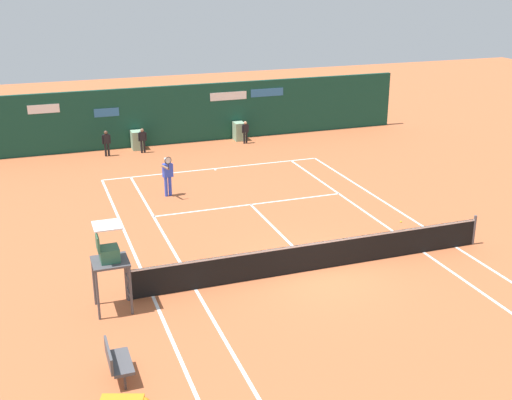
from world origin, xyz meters
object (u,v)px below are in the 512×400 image
ball_kid_left_post (245,131)px  tennis_ball_by_sideline (401,222)px  player_on_baseline (168,173)px  ball_kid_centre_post (143,139)px  player_bench (116,360)px  tennis_ball_mid_court (279,250)px  ball_kid_right_post (106,142)px  umpire_chair (109,256)px

ball_kid_left_post → tennis_ball_by_sideline: bearing=88.6°
player_on_baseline → ball_kid_left_post: 9.18m
ball_kid_centre_post → ball_kid_left_post: bearing=-177.7°
player_bench → ball_kid_centre_post: size_ratio=0.87×
player_on_baseline → tennis_ball_mid_court: player_on_baseline is taller
ball_kid_centre_post → tennis_ball_mid_court: ball_kid_centre_post is taller
player_bench → tennis_ball_by_sideline: 13.25m
ball_kid_left_post → ball_kid_centre_post: (-5.62, 0.00, 0.03)m
ball_kid_right_post → tennis_ball_mid_court: bearing=100.7°
tennis_ball_by_sideline → umpire_chair: bearing=-165.0°
ball_kid_left_post → tennis_ball_by_sideline: size_ratio=18.18×
tennis_ball_mid_court → umpire_chair: bearing=-159.9°
umpire_chair → player_bench: bearing=-6.4°
tennis_ball_by_sideline → player_on_baseline: bearing=142.1°
ball_kid_left_post → tennis_ball_by_sideline: 13.18m
player_bench → ball_kid_right_post: size_ratio=0.85×
tennis_ball_by_sideline → tennis_ball_mid_court: same height
umpire_chair → ball_kid_right_post: (1.97, 16.04, -0.88)m
player_bench → ball_kid_right_post: (2.35, 19.41, 0.26)m
ball_kid_left_post → player_on_baseline: bearing=41.2°
umpire_chair → tennis_ball_by_sideline: size_ratio=38.04×
player_bench → tennis_ball_mid_court: bearing=131.4°
umpire_chair → tennis_ball_by_sideline: (11.23, 3.00, -1.61)m
player_bench → player_on_baseline: player_on_baseline is taller
player_on_baseline → ball_kid_centre_post: 7.08m
player_on_baseline → ball_kid_left_post: size_ratio=1.52×
ball_kid_left_post → tennis_ball_mid_court: ball_kid_left_post is taller
tennis_ball_by_sideline → tennis_ball_mid_court: bearing=-171.1°
ball_kid_right_post → tennis_ball_by_sideline: ball_kid_right_post is taller
tennis_ball_by_sideline → player_bench: bearing=-151.2°
player_on_baseline → tennis_ball_mid_court: bearing=93.0°
tennis_ball_mid_court → ball_kid_left_post: bearing=75.8°
player_bench → tennis_ball_by_sideline: player_bench is taller
player_bench → ball_kid_left_post: ball_kid_left_post is taller
player_on_baseline → ball_kid_centre_post: (0.23, 7.07, -0.26)m
player_bench → umpire_chair: bearing=173.6°
umpire_chair → ball_kid_centre_post: 16.51m
umpire_chair → ball_kid_centre_post: bearing=166.6°
umpire_chair → ball_kid_centre_post: umpire_chair is taller
umpire_chair → ball_kid_left_post: 18.63m
ball_kid_left_post → ball_kid_right_post: 7.46m
umpire_chair → tennis_ball_mid_court: 6.50m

